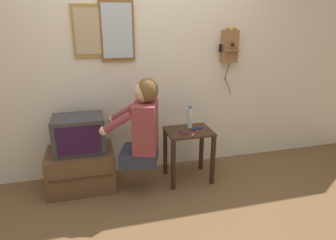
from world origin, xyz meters
TOP-DOWN VIEW (x-y plane):
  - ground_plane at (0.00, 0.00)m, footprint 14.00×14.00m
  - wall_back at (0.00, 0.98)m, footprint 6.80×0.05m
  - side_table at (0.41, 0.56)m, footprint 0.49×0.40m
  - person at (-0.11, 0.46)m, footprint 0.62×0.52m
  - tv_stand at (-0.75, 0.68)m, footprint 0.68×0.50m
  - television at (-0.74, 0.69)m, footprint 0.51×0.38m
  - wall_phone_antique at (0.99, 0.90)m, footprint 0.22×0.19m
  - framed_picture at (-0.55, 0.94)m, footprint 0.34×0.03m
  - wall_mirror at (-0.27, 0.94)m, footprint 0.35×0.04m
  - cell_phone_held at (0.32, 0.51)m, footprint 0.08×0.13m
  - cell_phone_spare at (0.51, 0.58)m, footprint 0.14×0.12m
  - water_bottle at (0.45, 0.65)m, footprint 0.06×0.06m
  - toothbrush at (0.44, 0.44)m, footprint 0.13×0.15m

SIDE VIEW (x-z plane):
  - ground_plane at x=0.00m, z-range 0.00..0.00m
  - tv_stand at x=-0.75m, z-range 0.00..0.42m
  - side_table at x=0.41m, z-range 0.15..0.74m
  - cell_phone_held at x=0.32m, z-range 0.59..0.60m
  - cell_phone_spare at x=0.51m, z-range 0.59..0.60m
  - toothbrush at x=0.44m, z-range 0.58..0.61m
  - television at x=-0.74m, z-range 0.42..0.80m
  - water_bottle at x=0.45m, z-range 0.58..0.82m
  - person at x=-0.11m, z-range 0.31..1.18m
  - wall_back at x=0.00m, z-range 0.00..2.55m
  - wall_phone_antique at x=0.99m, z-range 1.05..1.83m
  - wall_mirror at x=-0.27m, z-range 1.31..1.92m
  - framed_picture at x=-0.55m, z-range 1.35..1.87m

